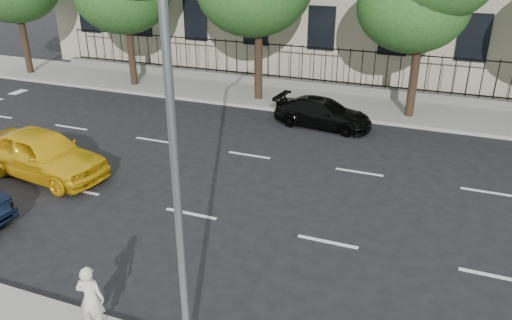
{
  "coord_description": "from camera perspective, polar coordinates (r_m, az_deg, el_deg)",
  "views": [
    {
      "loc": [
        6.2,
        -8.4,
        7.27
      ],
      "look_at": [
        1.81,
        3.0,
        1.78
      ],
      "focal_mm": 35.0,
      "sensor_mm": 36.0,
      "label": 1
    }
  ],
  "objects": [
    {
      "name": "woman_near",
      "position": [
        10.47,
        -18.37,
        -14.84
      ],
      "size": [
        0.61,
        0.47,
        1.48
      ],
      "primitive_type": "imported",
      "rotation": [
        0.0,
        0.0,
        3.39
      ],
      "color": "beige",
      "rests_on": "near_sidewalk"
    },
    {
      "name": "ground",
      "position": [
        12.72,
        -12.81,
        -11.34
      ],
      "size": [
        120.0,
        120.0,
        0.0
      ],
      "primitive_type": "plane",
      "color": "black",
      "rests_on": "ground"
    },
    {
      "name": "black_sedan",
      "position": [
        20.9,
        7.67,
        5.35
      ],
      "size": [
        4.22,
        2.08,
        1.18
      ],
      "primitive_type": "imported",
      "rotation": [
        0.0,
        0.0,
        1.46
      ],
      "color": "black",
      "rests_on": "ground"
    },
    {
      "name": "lane_markings",
      "position": [
        16.25,
        -3.72,
        -2.4
      ],
      "size": [
        49.6,
        4.62,
        0.01
      ],
      "primitive_type": null,
      "color": "silver",
      "rests_on": "ground"
    },
    {
      "name": "iron_fence",
      "position": [
        25.75,
        6.52,
        9.15
      ],
      "size": [
        30.0,
        0.5,
        2.2
      ],
      "color": "slate",
      "rests_on": "far_sidewalk"
    },
    {
      "name": "yellow_taxi",
      "position": [
        17.71,
        -23.16,
        0.68
      ],
      "size": [
        4.82,
        2.46,
        1.57
      ],
      "primitive_type": "imported",
      "rotation": [
        0.0,
        0.0,
        1.44
      ],
      "color": "yellow",
      "rests_on": "ground"
    },
    {
      "name": "far_sidewalk",
      "position": [
        24.33,
        5.41,
        6.9
      ],
      "size": [
        60.0,
        4.0,
        0.15
      ],
      "primitive_type": "cube",
      "color": "gray",
      "rests_on": "ground"
    },
    {
      "name": "street_light",
      "position": [
        7.88,
        -7.88,
        8.37
      ],
      "size": [
        0.25,
        3.32,
        8.05
      ],
      "color": "slate",
      "rests_on": "near_sidewalk"
    }
  ]
}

